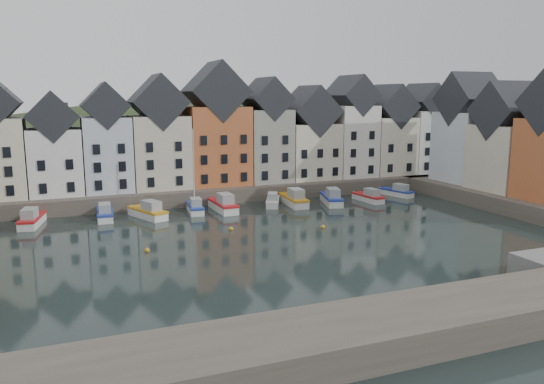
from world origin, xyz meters
TOP-DOWN VIEW (x-y plane):
  - ground at (0.00, 0.00)m, footprint 260.00×260.00m
  - far_quay at (0.00, 30.00)m, footprint 90.00×16.00m
  - right_quay at (37.00, 3.00)m, footprint 14.00×54.00m
  - near_wall at (-10.00, -22.00)m, footprint 50.00×6.00m
  - hillside at (0.02, 56.00)m, footprint 153.60×70.40m
  - far_terrace at (3.21, 28.00)m, footprint 72.37×8.16m
  - right_terrace at (36.00, 8.07)m, footprint 8.30×24.25m
  - mooring_buoys at (-4.00, 5.33)m, footprint 20.50×5.50m
  - boat_a at (-24.82, 18.50)m, footprint 3.06×6.52m
  - boat_b at (-16.67, 18.81)m, footprint 2.18×6.08m
  - boat_c at (-11.63, 17.56)m, footprint 4.34×6.73m
  - boat_d at (-5.52, 18.54)m, footprint 2.42×5.86m
  - boat_e at (-1.89, 18.03)m, footprint 2.39×6.99m
  - boat_f at (5.33, 18.77)m, footprint 3.75×5.64m
  - boat_g at (8.16, 18.01)m, footprint 2.67×7.12m
  - boat_h at (13.39, 16.85)m, footprint 3.82×7.00m
  - boat_i at (19.12, 16.47)m, footprint 2.33×5.73m
  - boat_j at (25.38, 18.55)m, footprint 3.10×5.73m

SIDE VIEW (x-z plane):
  - hillside at x=0.02m, z-range -49.96..14.04m
  - ground at x=0.00m, z-range 0.00..0.00m
  - mooring_buoys at x=-4.00m, z-range -0.10..0.40m
  - boat_f at x=5.33m, z-range -0.42..1.66m
  - boat_j at x=25.38m, z-range -0.43..1.68m
  - boat_i at x=19.12m, z-range -0.43..1.71m
  - boat_b at x=-16.67m, z-range -0.46..1.83m
  - boat_d at x=-5.52m, z-range -4.74..6.15m
  - boat_a at x=-24.82m, z-range -0.49..1.92m
  - boat_c at x=-11.63m, z-range -0.50..1.98m
  - boat_h at x=13.39m, z-range -0.52..2.05m
  - boat_e at x=-1.89m, z-range -0.54..2.12m
  - boat_g at x=8.16m, z-range -0.54..2.14m
  - far_quay at x=0.00m, z-range 0.00..2.00m
  - right_quay at x=37.00m, z-range 0.00..2.00m
  - near_wall at x=-10.00m, z-range 0.00..2.00m
  - far_terrace at x=3.21m, z-range -0.01..17.76m
  - right_terrace at x=36.00m, z-range 0.73..17.10m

